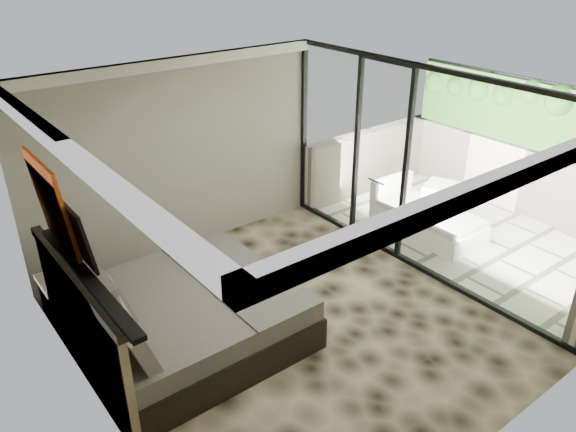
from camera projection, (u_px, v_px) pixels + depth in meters
floor at (288, 325)px, 6.76m from camera, size 5.00×5.00×0.00m
ceiling at (288, 97)px, 5.51m from camera, size 4.50×5.00×0.02m
back_wall at (180, 158)px, 7.89m from camera, size 4.50×0.02×2.80m
left_wall at (86, 294)px, 4.90m from camera, size 0.02×5.00×2.80m
glass_wall at (423, 174)px, 7.37m from camera, size 0.08×5.00×2.80m
terrace_slab at (476, 238)px, 8.84m from camera, size 3.00×5.00×0.12m
parapet_far at (530, 181)px, 9.31m from camera, size 0.30×5.00×1.10m
foliage_hedge at (544, 117)px, 8.82m from camera, size 0.36×4.60×1.10m
picture_ledge at (87, 277)px, 4.96m from camera, size 0.12×2.20×0.05m
bed at (180, 316)px, 6.31m from camera, size 2.34×2.26×1.30m
nightstand at (67, 294)px, 6.87m from camera, size 0.55×0.55×0.55m
table_lamp at (55, 249)px, 6.60m from camera, size 0.33×0.33×0.60m
abstract_canvas at (51, 204)px, 5.21m from camera, size 0.13×0.90×0.90m
framed_print at (78, 236)px, 4.96m from camera, size 0.11×0.50×0.60m
ottoman at (441, 200)px, 9.31m from camera, size 0.71×0.71×0.55m
lounger at (425, 218)px, 8.85m from camera, size 0.89×1.75×0.68m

